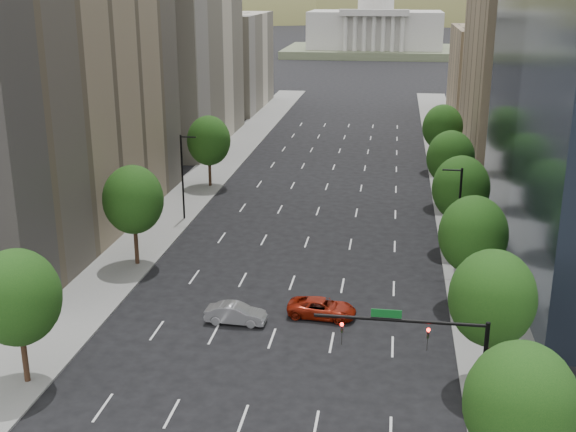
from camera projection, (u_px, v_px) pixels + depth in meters
The scene contains 22 objects.
sidewalk_left at pixel (151, 234), 71.72m from camera, with size 6.00×200.00×0.15m, color slate.
sidewalk_right at pixel (473, 250), 67.43m from camera, with size 6.00×200.00×0.15m, color slate.
midrise_cream_left at pixel (176, 26), 108.22m from camera, with size 14.00×30.00×35.00m, color beige.
filler_left at pixel (227, 61), 141.90m from camera, with size 14.00×26.00×18.00m, color beige.
parking_tan_right at pixel (525, 49), 99.23m from camera, with size 14.00×30.00×30.00m, color #8C7759.
filler_right at pixel (492, 73), 132.46m from camera, with size 14.00×26.00×16.00m, color #8C7759.
tree_right_0 at pixel (520, 405), 33.04m from camera, with size 5.20×5.20×8.39m.
tree_right_1 at pixel (492, 298), 43.29m from camera, with size 5.20×5.20×8.75m.
tree_right_2 at pixel (473, 235), 54.64m from camera, with size 5.20×5.20×8.61m.
tree_right_3 at pixel (461, 188), 65.86m from camera, with size 5.20×5.20×8.89m.
tree_right_4 at pixel (450, 158), 79.18m from camera, with size 5.20×5.20×8.46m.
tree_right_5 at pixel (443, 128), 94.16m from camera, with size 5.20×5.20×8.75m.
tree_left_0 at pixel (17, 298), 43.40m from camera, with size 5.20×5.20×8.75m.
tree_left_1 at pixel (133, 200), 62.18m from camera, with size 5.20×5.20×8.97m.
tree_left_2 at pixel (209, 141), 86.76m from camera, with size 5.20×5.20×8.68m.
streetlight_rn at pixel (458, 216), 61.55m from camera, with size 1.70×0.20×9.00m.
streetlight_ln at pixel (183, 175), 74.69m from camera, with size 1.70×0.20×9.00m.
traffic_signal at pixel (437, 351), 38.30m from camera, with size 9.12×0.40×7.38m.
capitol at pixel (375, 29), 245.68m from camera, with size 60.00×40.00×35.20m.
foothills at pixel (431, 63), 584.47m from camera, with size 720.00×413.00×263.00m.
car_silver at pixel (236, 314), 52.88m from camera, with size 1.55×4.44×1.46m, color gray.
car_red_far at pixel (322, 308), 53.85m from camera, with size 2.33×5.06×1.41m, color maroon.
Camera 1 is at (7.75, -5.07, 23.64)m, focal length 45.49 mm.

